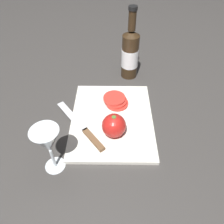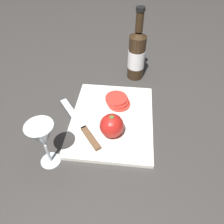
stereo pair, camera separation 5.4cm
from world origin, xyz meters
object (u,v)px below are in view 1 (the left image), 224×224
whole_tomato (114,126)px  tomato_slice_stack_near (116,101)px  knife (87,133)px  wine_bottle (130,54)px  wine_glass (48,142)px

whole_tomato → tomato_slice_stack_near: (0.15, -0.01, -0.03)m
whole_tomato → knife: size_ratio=0.34×
wine_bottle → tomato_slice_stack_near: wine_bottle is taller
wine_glass → whole_tomato: (0.12, -0.18, -0.06)m
whole_tomato → tomato_slice_stack_near: size_ratio=0.84×
wine_bottle → whole_tomato: (-0.37, 0.07, -0.06)m
wine_bottle → wine_glass: wine_bottle is taller
tomato_slice_stack_near → wine_bottle: bearing=-16.0°
wine_bottle → tomato_slice_stack_near: size_ratio=3.14×
wine_bottle → whole_tomato: size_ratio=3.73×
whole_tomato → knife: whole_tomato is taller
wine_glass → knife: bearing=-37.5°
wine_bottle → knife: 0.41m
wine_bottle → wine_glass: size_ratio=1.86×
wine_glass → tomato_slice_stack_near: bearing=-34.4°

